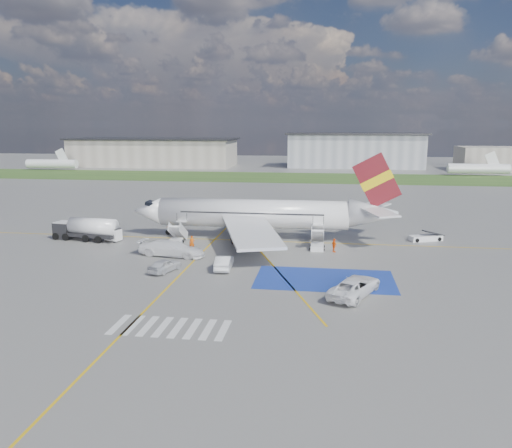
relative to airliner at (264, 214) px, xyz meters
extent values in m
plane|color=#60605E|center=(-1.51, -14.00, -3.39)|extent=(400.00, 400.00, 0.00)
cube|color=#2D4C1E|center=(-1.51, 81.00, -3.39)|extent=(400.00, 30.00, 0.01)
cube|color=gold|center=(-1.51, -2.00, -3.39)|extent=(120.00, 0.20, 0.01)
cube|color=gold|center=(-6.51, -24.00, -3.39)|extent=(0.20, 60.00, 0.01)
cube|color=gold|center=(-1.51, -2.00, -3.39)|extent=(20.71, 56.45, 0.01)
cube|color=navy|center=(8.49, -18.00, -3.39)|extent=(14.00, 8.00, 0.01)
cube|color=silver|center=(-7.51, -32.00, -3.39)|extent=(0.60, 4.00, 0.01)
cube|color=silver|center=(-6.31, -32.00, -3.39)|extent=(0.60, 4.00, 0.01)
cube|color=silver|center=(-5.11, -32.00, -3.39)|extent=(0.60, 4.00, 0.01)
cube|color=silver|center=(-3.91, -32.00, -3.39)|extent=(0.60, 4.00, 0.01)
cube|color=silver|center=(-2.71, -32.00, -3.39)|extent=(0.60, 4.00, 0.01)
cube|color=silver|center=(-1.51, -32.00, -3.39)|extent=(0.60, 4.00, 0.01)
cube|color=silver|center=(-0.31, -32.00, -3.39)|extent=(0.60, 4.00, 0.01)
cube|color=silver|center=(0.89, -32.00, -3.39)|extent=(0.60, 4.00, 0.01)
cube|color=gray|center=(-56.51, 116.00, 1.61)|extent=(60.00, 22.00, 10.00)
cube|color=gray|center=(18.49, 121.00, 2.61)|extent=(48.00, 18.00, 12.00)
cylinder|color=silver|center=(-1.51, 0.00, 0.01)|extent=(26.00, 3.90, 3.90)
cone|color=silver|center=(-16.51, 0.00, 0.01)|extent=(4.00, 3.90, 3.90)
cube|color=black|center=(-15.91, 0.00, 1.06)|extent=(1.67, 1.90, 0.82)
cone|color=silver|center=(14.69, 0.00, 0.41)|extent=(6.50, 3.90, 3.90)
cube|color=silver|center=(-0.51, -8.50, -0.59)|extent=(9.86, 15.95, 1.40)
cube|color=silver|center=(-0.51, 8.50, -0.59)|extent=(9.86, 15.95, 1.40)
cylinder|color=#38383A|center=(-1.51, -5.60, -1.99)|extent=(3.40, 2.10, 2.10)
cylinder|color=#38383A|center=(-1.51, 5.60, -1.99)|extent=(3.40, 2.10, 2.10)
cube|color=#5D1016|center=(14.99, 0.00, 4.81)|extent=(6.62, 0.30, 7.45)
cube|color=#DEBE0C|center=(14.99, 0.00, 4.81)|extent=(4.36, 0.40, 3.08)
cube|color=silver|center=(15.29, -3.20, 1.11)|extent=(4.73, 5.95, 0.49)
cube|color=silver|center=(15.29, 3.20, 1.11)|extent=(4.73, 5.95, 0.49)
cube|color=black|center=(-1.51, -1.96, 0.36)|extent=(19.50, 0.04, 0.18)
cube|color=black|center=(-1.51, 1.96, 0.36)|extent=(19.50, 0.04, 0.18)
cube|color=silver|center=(-11.01, -4.15, -1.94)|extent=(1.40, 3.73, 2.32)
cube|color=silver|center=(-11.01, -2.25, -0.89)|extent=(1.40, 1.00, 0.12)
cylinder|color=black|center=(-11.71, -2.25, -0.34)|extent=(0.06, 0.06, 1.10)
cylinder|color=black|center=(-10.31, -2.25, -0.34)|extent=(0.06, 0.06, 1.10)
cube|color=silver|center=(-11.01, -5.75, -3.04)|extent=(1.60, 2.40, 0.70)
cube|color=silver|center=(7.49, -4.15, -1.94)|extent=(1.40, 3.73, 2.32)
cube|color=silver|center=(7.49, -2.25, -0.89)|extent=(1.40, 1.00, 0.12)
cylinder|color=black|center=(6.79, -2.25, -0.34)|extent=(0.06, 0.06, 1.10)
cylinder|color=black|center=(8.19, -2.25, -0.34)|extent=(0.06, 0.06, 1.10)
cube|color=silver|center=(7.49, -5.75, -3.04)|extent=(1.60, 2.40, 0.70)
cube|color=black|center=(-27.16, -4.23, -2.26)|extent=(2.59, 2.59, 2.26)
cylinder|color=silver|center=(-22.60, -4.94, -1.43)|extent=(6.96, 3.27, 2.26)
cube|color=black|center=(-22.60, -4.94, -2.56)|extent=(6.96, 3.27, 0.49)
cube|color=silver|center=(-19.88, -4.85, -2.48)|extent=(2.45, 1.94, 1.50)
cube|color=black|center=(-19.88, -4.85, -1.68)|extent=(2.32, 1.80, 0.13)
cube|color=silver|center=(21.93, 1.32, -3.02)|extent=(4.67, 2.96, 0.74)
cube|color=black|center=(22.96, 1.72, -2.38)|extent=(3.10, 2.06, 0.82)
imported|color=#B6B8BE|center=(-8.44, -17.64, -2.68)|extent=(3.04, 4.54, 1.43)
imported|color=#BABDC2|center=(-2.38, -15.73, -2.63)|extent=(1.91, 4.74, 1.53)
imported|color=white|center=(11.26, -22.33, -2.29)|extent=(4.93, 6.50, 2.21)
imported|color=white|center=(-9.72, -11.20, -2.18)|extent=(6.52, 3.50, 2.42)
imported|color=#E2560B|center=(-8.00, -8.25, -2.47)|extent=(0.75, 0.58, 1.84)
imported|color=orange|center=(-13.88, 0.85, -2.41)|extent=(0.93, 1.09, 1.96)
imported|color=#FF5E0D|center=(9.57, -6.74, -2.54)|extent=(0.87, 1.08, 1.71)
camera|label=1|loc=(8.36, -67.03, 12.04)|focal=35.00mm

